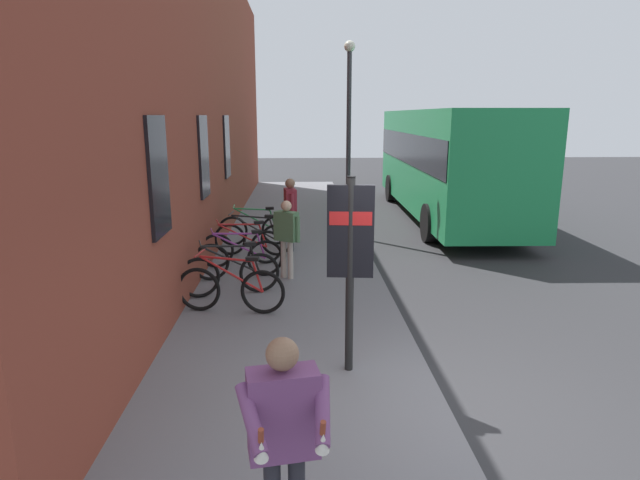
{
  "coord_description": "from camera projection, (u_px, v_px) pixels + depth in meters",
  "views": [
    {
      "loc": [
        -5.17,
        1.61,
        3.2
      ],
      "look_at": [
        2.55,
        1.3,
        1.38
      ],
      "focal_mm": 29.87,
      "sensor_mm": 36.0,
      "label": 1
    }
  ],
  "objects": [
    {
      "name": "tourist_with_hotdogs",
      "position": [
        284.0,
        428.0,
        3.57
      ],
      "size": [
        0.63,
        0.63,
        1.67
      ],
      "color": "#26262D",
      "rests_on": "sidewalk_pavement"
    },
    {
      "name": "pedestrian_crossing_street",
      "position": [
        287.0,
        231.0,
        10.12
      ],
      "size": [
        0.41,
        0.51,
        1.52
      ],
      "color": "#B2A599",
      "rests_on": "sidewalk_pavement"
    },
    {
      "name": "bicycle_by_door",
      "position": [
        254.0,
        238.0,
        11.9
      ],
      "size": [
        0.48,
        1.77,
        0.97
      ],
      "color": "black",
      "rests_on": "sidewalk_pavement"
    },
    {
      "name": "ground",
      "position": [
        418.0,
        264.0,
        11.7
      ],
      "size": [
        60.0,
        60.0,
        0.0
      ],
      "primitive_type": "plane",
      "color": "#2D2D30"
    },
    {
      "name": "bicycle_under_window",
      "position": [
        255.0,
        229.0,
        12.85
      ],
      "size": [
        0.48,
        1.77,
        0.97
      ],
      "color": "black",
      "rests_on": "sidewalk_pavement"
    },
    {
      "name": "street_lamp",
      "position": [
        349.0,
        121.0,
        13.7
      ],
      "size": [
        0.28,
        0.28,
        4.9
      ],
      "color": "#333338",
      "rests_on": "sidewalk_pavement"
    },
    {
      "name": "pedestrian_near_bus",
      "position": [
        290.0,
        207.0,
        12.2
      ],
      "size": [
        0.63,
        0.31,
        1.68
      ],
      "color": "#26262D",
      "rests_on": "sidewalk_pavement"
    },
    {
      "name": "bicycle_leaning_wall",
      "position": [
        230.0,
        274.0,
        9.27
      ],
      "size": [
        0.59,
        1.73,
        0.97
      ],
      "color": "black",
      "rests_on": "sidewalk_pavement"
    },
    {
      "name": "sidewalk_pavement",
      "position": [
        294.0,
        242.0,
        13.53
      ],
      "size": [
        24.0,
        3.5,
        0.12
      ],
      "primitive_type": "cube",
      "color": "slate",
      "rests_on": "ground"
    },
    {
      "name": "bicycle_end_of_row",
      "position": [
        242.0,
        247.0,
        11.09
      ],
      "size": [
        0.62,
        1.72,
        0.97
      ],
      "color": "black",
      "rests_on": "sidewalk_pavement"
    },
    {
      "name": "transit_info_sign",
      "position": [
        350.0,
        244.0,
        6.25
      ],
      "size": [
        0.14,
        0.56,
        2.4
      ],
      "color": "black",
      "rests_on": "sidewalk_pavement"
    },
    {
      "name": "station_facade",
      "position": [
        212.0,
        94.0,
        13.57
      ],
      "size": [
        22.0,
        0.65,
        7.48
      ],
      "color": "brown",
      "rests_on": "ground"
    },
    {
      "name": "city_bus",
      "position": [
        446.0,
        157.0,
        16.62
      ],
      "size": [
        10.56,
        2.83,
        3.35
      ],
      "color": "#1E8C4C",
      "rests_on": "ground"
    },
    {
      "name": "bicycle_nearest_sign",
      "position": [
        231.0,
        289.0,
        8.44
      ],
      "size": [
        0.49,
        1.76,
        0.97
      ],
      "color": "black",
      "rests_on": "sidewalk_pavement"
    },
    {
      "name": "bicycle_far_end",
      "position": [
        239.0,
        259.0,
        10.23
      ],
      "size": [
        0.59,
        1.73,
        0.97
      ],
      "color": "black",
      "rests_on": "sidewalk_pavement"
    }
  ]
}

